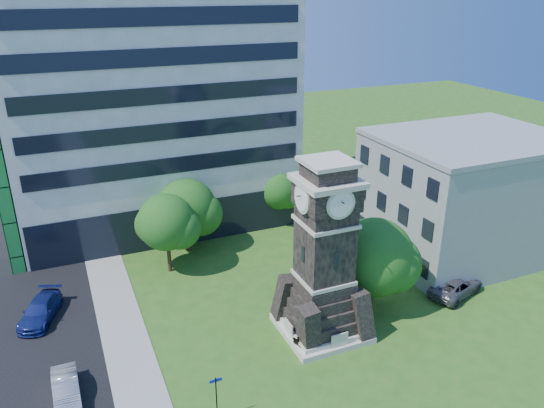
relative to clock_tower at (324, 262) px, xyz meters
name	(u,v)px	position (x,y,z in m)	size (l,w,h in m)	color
ground	(294,359)	(-3.00, -2.00, -5.28)	(160.00, 160.00, 0.00)	#285919
sidewalk	(128,350)	(-12.50, 3.00, -5.25)	(3.00, 70.00, 0.06)	gray
clock_tower	(324,262)	(0.00, 0.00, 0.00)	(5.40, 5.40, 12.22)	beige
office_tall	(145,74)	(-6.20, 23.84, 8.94)	(26.20, 15.11, 28.60)	white
office_low	(465,194)	(16.97, 6.00, -0.07)	(15.20, 12.20, 10.40)	gray
car_street_mid	(66,389)	(-16.38, -0.04, -4.61)	(1.42, 4.06, 1.34)	gray
car_street_north	(40,310)	(-17.57, 8.94, -4.58)	(1.96, 4.83, 1.40)	navy
car_east_lot	(456,286)	(11.58, 0.05, -4.59)	(2.29, 4.97, 1.38)	#525156
park_bench	(309,338)	(-1.50, -1.10, -4.73)	(2.02, 0.54, 1.04)	black
street_sign	(216,394)	(-8.98, -4.94, -3.49)	(0.69, 0.07, 2.86)	black
tree_nw	(167,224)	(-7.58, 12.12, -1.05)	(5.06, 4.60, 6.71)	#332114
tree_nc	(187,210)	(-5.15, 15.19, -1.47)	(5.74, 5.22, 6.58)	#332114
tree_ne	(279,191)	(4.36, 17.12, -1.81)	(4.25, 3.86, 5.55)	#332114
tree_east	(375,259)	(4.69, 1.07, -1.29)	(6.18, 5.62, 6.97)	#332114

